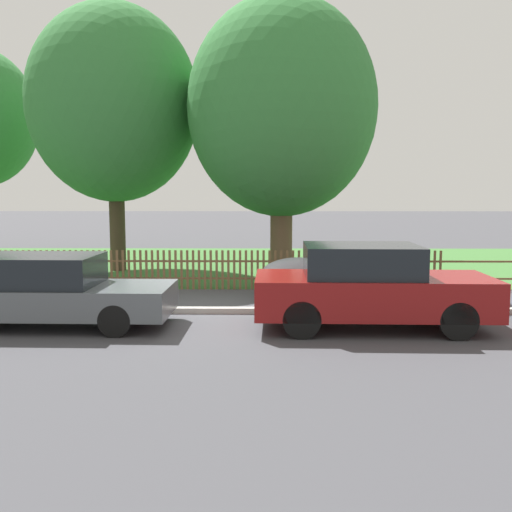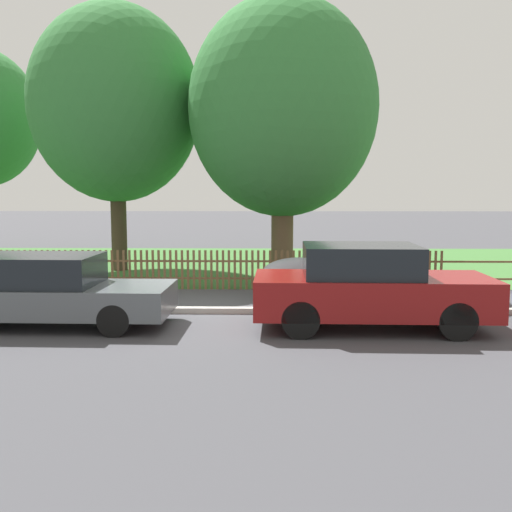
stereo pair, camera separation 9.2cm
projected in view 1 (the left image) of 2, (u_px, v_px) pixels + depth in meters
The scene contains 9 objects.
ground_plane at pixel (194, 314), 11.84m from camera, with size 120.00×120.00×0.00m, color #424247.
kerb_stone at pixel (195, 310), 11.94m from camera, with size 42.34×0.20×0.12m, color #B2ADA3.
grass_strip at pixel (222, 264), 20.04m from camera, with size 42.34×10.50×0.01m, color #3D7033.
park_fence at pixel (208, 270), 14.78m from camera, with size 42.34×0.05×1.02m.
parked_car_navy_estate at pixel (49, 291), 10.72m from camera, with size 4.53×1.77×1.36m.
parked_car_red_compact at pixel (370, 287), 10.54m from camera, with size 4.36×1.87×1.57m.
covered_motorcycle at pixel (300, 273), 13.58m from camera, with size 1.92×0.76×0.98m.
tree_mid_park at pixel (114, 104), 17.80m from camera, with size 5.31×5.31×8.31m.
tree_far_left at pixel (282, 109), 16.30m from camera, with size 5.41×5.41×8.03m.
Camera 1 is at (1.41, -11.61, 2.55)m, focal length 40.00 mm.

